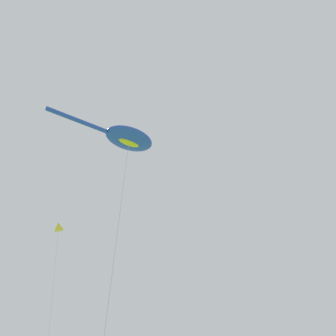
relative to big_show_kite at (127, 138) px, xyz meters
name	(u,v)px	position (x,y,z in m)	size (l,w,h in m)	color
big_show_kite	(127,138)	(0.00, 0.00, 0.00)	(8.62, 5.11, 19.81)	blue
small_kite_delta_white	(59,227)	(0.27, 9.37, -4.37)	(2.72, 1.32, 15.53)	yellow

